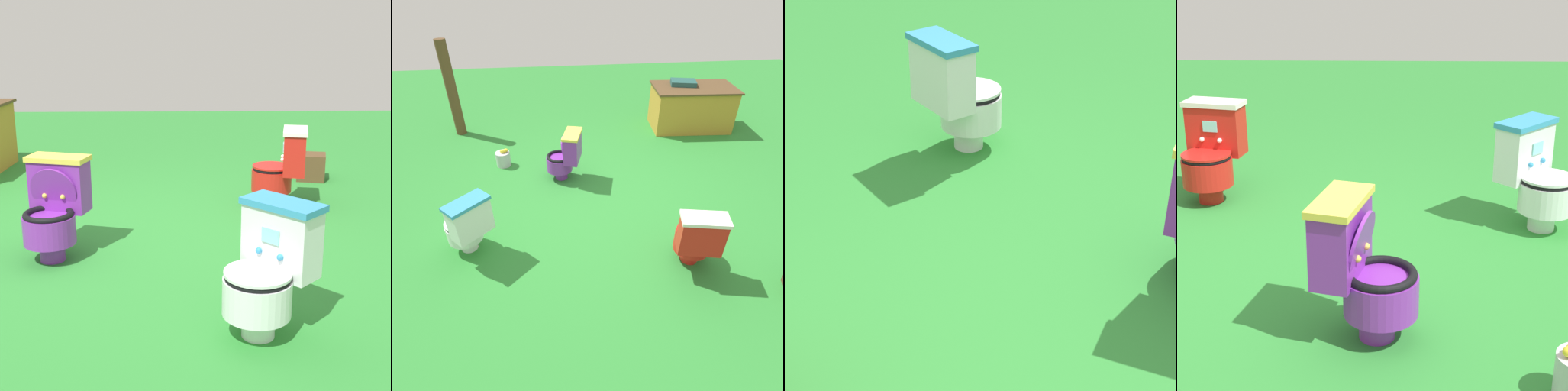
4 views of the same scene
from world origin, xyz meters
TOP-DOWN VIEW (x-y plane):
  - ground at (0.00, 0.00)m, footprint 14.00×14.00m
  - toilet_white at (-1.50, -0.69)m, footprint 0.63×0.63m
  - toilet_red at (0.80, -1.15)m, footprint 0.49×0.56m
  - toilet_purple at (-0.38, 0.68)m, footprint 0.58×0.52m
  - vendor_table at (2.06, 2.23)m, footprint 1.51×0.95m
  - wooden_post at (-2.21, 2.45)m, footprint 0.18×0.18m
  - lemon_bucket at (-1.32, 1.16)m, footprint 0.22×0.22m

SIDE VIEW (x-z plane):
  - ground at x=0.00m, z-range 0.00..0.00m
  - lemon_bucket at x=-1.32m, z-range -0.02..0.26m
  - toilet_white at x=-1.50m, z-range 0.01..0.73m
  - toilet_red at x=0.80m, z-range 0.01..0.73m
  - toilet_purple at x=-0.38m, z-range 0.01..0.74m
  - vendor_table at x=2.06m, z-range -0.03..0.82m
  - wooden_post at x=-2.21m, z-range 0.00..1.61m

